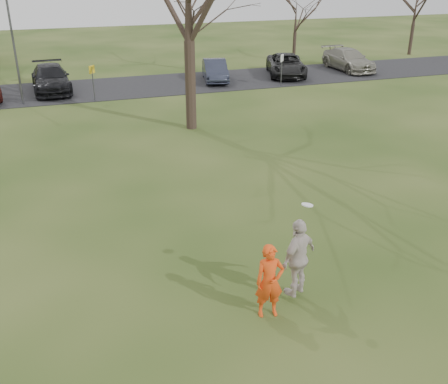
{
  "coord_description": "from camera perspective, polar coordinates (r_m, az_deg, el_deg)",
  "views": [
    {
      "loc": [
        -4.3,
        -8.81,
        7.59
      ],
      "look_at": [
        0.0,
        4.0,
        1.5
      ],
      "focal_mm": 41.27,
      "sensor_mm": 36.0,
      "label": 1
    }
  ],
  "objects": [
    {
      "name": "catching_play",
      "position": [
        12.45,
        8.24,
        -7.17
      ],
      "size": [
        1.27,
        0.99,
        2.44
      ],
      "color": "beige",
      "rests_on": "ground"
    },
    {
      "name": "car_6",
      "position": [
        38.05,
        6.91,
        13.8
      ],
      "size": [
        3.99,
        5.85,
        1.49
      ],
      "primitive_type": "imported",
      "rotation": [
        0.0,
        0.0,
        -0.31
      ],
      "color": "black",
      "rests_on": "parking_strip"
    },
    {
      "name": "ground",
      "position": [
        12.4,
        6.07,
        -13.65
      ],
      "size": [
        120.0,
        120.0,
        0.0
      ],
      "primitive_type": "plane",
      "color": "#1E380F",
      "rests_on": "ground"
    },
    {
      "name": "car_7",
      "position": [
        40.87,
        13.62,
        14.07
      ],
      "size": [
        2.23,
        5.3,
        1.53
      ],
      "primitive_type": "imported",
      "rotation": [
        0.0,
        0.0,
        0.02
      ],
      "color": "gray",
      "rests_on": "parking_strip"
    },
    {
      "name": "small_tree_row",
      "position": [
        40.0,
        -6.29,
        18.84
      ],
      "size": [
        55.0,
        5.9,
        8.5
      ],
      "color": "#352821",
      "rests_on": "ground"
    },
    {
      "name": "car_5",
      "position": [
        36.04,
        -1.0,
        13.32
      ],
      "size": [
        2.35,
        4.51,
        1.41
      ],
      "primitive_type": "imported",
      "rotation": [
        0.0,
        0.0,
        -0.21
      ],
      "color": "#282C3C",
      "rests_on": "parking_strip"
    },
    {
      "name": "parking_strip",
      "position": [
        34.91,
        -11.27,
        11.29
      ],
      "size": [
        62.0,
        6.5,
        0.04
      ],
      "primitive_type": "cube",
      "color": "black",
      "rests_on": "ground"
    },
    {
      "name": "sign_white",
      "position": [
        34.52,
        6.41,
        13.88
      ],
      "size": [
        0.35,
        0.35,
        2.08
      ],
      "color": "#47474C",
      "rests_on": "ground"
    },
    {
      "name": "car_3",
      "position": [
        34.75,
        -18.64,
        11.83
      ],
      "size": [
        2.44,
        5.56,
        1.59
      ],
      "primitive_type": "imported",
      "rotation": [
        0.0,
        0.0,
        0.04
      ],
      "color": "black",
      "rests_on": "parking_strip"
    },
    {
      "name": "player_defender",
      "position": [
        11.95,
        5.07,
        -9.83
      ],
      "size": [
        0.72,
        0.52,
        1.83
      ],
      "primitive_type": "imported",
      "rotation": [
        0.0,
        0.0,
        -0.13
      ],
      "color": "#F04613",
      "rests_on": "ground"
    },
    {
      "name": "sign_yellow",
      "position": [
        31.5,
        -14.36,
        12.3
      ],
      "size": [
        0.35,
        0.35,
        2.08
      ],
      "color": "#47474C",
      "rests_on": "ground"
    },
    {
      "name": "lamp_post",
      "position": [
        31.56,
        -22.44,
        15.96
      ],
      "size": [
        0.34,
        0.34,
        6.27
      ],
      "color": "#47474C",
      "rests_on": "ground"
    }
  ]
}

